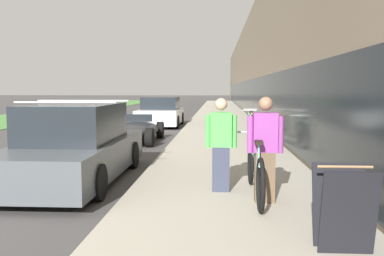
# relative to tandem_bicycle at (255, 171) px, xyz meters

# --- Properties ---
(sidewalk_slab) EXTENTS (3.43, 70.00, 0.11)m
(sidewalk_slab) POSITION_rel_tandem_bicycle_xyz_m (-0.36, 19.00, -0.46)
(sidewalk_slab) COLOR #B2AA99
(sidewalk_slab) RESTS_ON ground
(storefront_facade) EXTENTS (10.01, 70.00, 6.59)m
(storefront_facade) POSITION_rel_tandem_bicycle_xyz_m (6.39, 27.00, 2.77)
(storefront_facade) COLOR gray
(storefront_facade) RESTS_ON ground
(lawn_strip) EXTENTS (5.31, 70.00, 0.03)m
(lawn_strip) POSITION_rel_tandem_bicycle_xyz_m (-12.65, 23.00, -0.50)
(lawn_strip) COLOR #518E42
(lawn_strip) RESTS_ON ground
(tandem_bicycle) EXTENTS (0.52, 2.52, 0.96)m
(tandem_bicycle) POSITION_rel_tandem_bicycle_xyz_m (0.00, 0.00, 0.00)
(tandem_bicycle) COLOR black
(tandem_bicycle) RESTS_ON sidewalk_slab
(person_rider) EXTENTS (0.53, 0.21, 1.57)m
(person_rider) POSITION_rel_tandem_bicycle_xyz_m (0.12, -0.31, 0.38)
(person_rider) COLOR brown
(person_rider) RESTS_ON sidewalk_slab
(person_bystander) EXTENTS (0.52, 0.20, 1.53)m
(person_bystander) POSITION_rel_tandem_bicycle_xyz_m (-0.53, 0.35, 0.37)
(person_bystander) COLOR #33384C
(person_bystander) RESTS_ON sidewalk_slab
(bike_rack_hoop) EXTENTS (0.05, 0.60, 0.84)m
(bike_rack_hoop) POSITION_rel_tandem_bicycle_xyz_m (0.49, 4.34, 0.11)
(bike_rack_hoop) COLOR gray
(bike_rack_hoop) RESTS_ON sidewalk_slab
(cruiser_bike_nearest) EXTENTS (0.52, 1.80, 0.90)m
(cruiser_bike_nearest) POSITION_rel_tandem_bicycle_xyz_m (0.89, 5.91, -0.02)
(cruiser_bike_nearest) COLOR black
(cruiser_bike_nearest) RESTS_ON sidewalk_slab
(cruiser_bike_middle) EXTENTS (0.52, 1.74, 0.95)m
(cruiser_bike_middle) POSITION_rel_tandem_bicycle_xyz_m (0.51, 8.00, -0.01)
(cruiser_bike_middle) COLOR black
(cruiser_bike_middle) RESTS_ON sidewalk_slab
(cruiser_bike_farthest) EXTENTS (0.52, 1.71, 0.88)m
(cruiser_bike_farthest) POSITION_rel_tandem_bicycle_xyz_m (0.73, 10.31, -0.03)
(cruiser_bike_farthest) COLOR black
(cruiser_bike_farthest) RESTS_ON sidewalk_slab
(sandwich_board_sign) EXTENTS (0.56, 0.56, 0.90)m
(sandwich_board_sign) POSITION_rel_tandem_bicycle_xyz_m (0.73, -2.19, 0.05)
(sandwich_board_sign) COLOR black
(sandwich_board_sign) RESTS_ON sidewalk_slab
(parked_sedan_curbside) EXTENTS (1.88, 4.72, 1.57)m
(parked_sedan_curbside) POSITION_rel_tandem_bicycle_xyz_m (-3.34, 1.44, 0.16)
(parked_sedan_curbside) COLOR #4C5156
(parked_sedan_curbside) RESTS_ON ground
(vintage_roadster_curbside) EXTENTS (1.69, 4.26, 0.91)m
(vintage_roadster_curbside) POSITION_rel_tandem_bicycle_xyz_m (-3.42, 7.59, -0.13)
(vintage_roadster_curbside) COLOR black
(vintage_roadster_curbside) RESTS_ON ground
(parked_sedan_far) EXTENTS (1.98, 4.10, 1.40)m
(parked_sedan_far) POSITION_rel_tandem_bicycle_xyz_m (-3.32, 13.74, 0.13)
(parked_sedan_far) COLOR white
(parked_sedan_far) RESTS_ON ground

